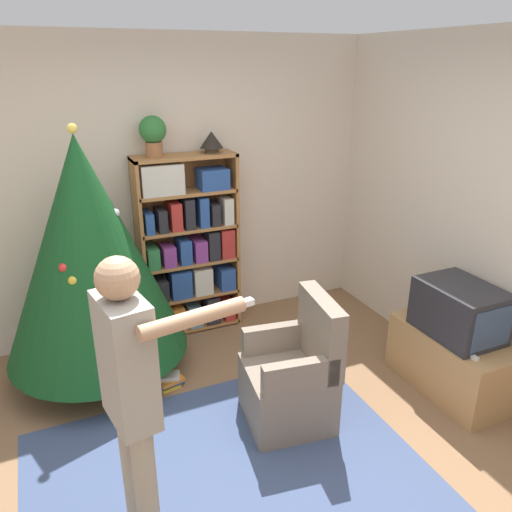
% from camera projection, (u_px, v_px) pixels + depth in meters
% --- Properties ---
extents(ground_plane, '(14.00, 14.00, 0.00)m').
position_uv_depth(ground_plane, '(245.00, 485.00, 2.98)').
color(ground_plane, '#846042').
extents(wall_back, '(8.00, 0.10, 2.60)m').
position_uv_depth(wall_back, '(147.00, 191.00, 4.37)').
color(wall_back, beige).
rests_on(wall_back, ground_plane).
extents(area_rug, '(2.36, 1.74, 0.01)m').
position_uv_depth(area_rug, '(227.00, 472.00, 3.07)').
color(area_rug, '#3D4C70').
rests_on(area_rug, ground_plane).
extents(bookshelf, '(0.89, 0.29, 1.63)m').
position_uv_depth(bookshelf, '(188.00, 248.00, 4.47)').
color(bookshelf, '#A8703D').
rests_on(bookshelf, ground_plane).
extents(tv_stand, '(0.47, 0.93, 0.48)m').
position_uv_depth(tv_stand, '(451.00, 361.00, 3.79)').
color(tv_stand, tan).
rests_on(tv_stand, ground_plane).
extents(television, '(0.43, 0.60, 0.39)m').
position_uv_depth(television, '(460.00, 310.00, 3.63)').
color(television, '#28282D').
rests_on(television, tv_stand).
extents(game_remote, '(0.04, 0.12, 0.02)m').
position_uv_depth(game_remote, '(471.00, 355.00, 3.41)').
color(game_remote, white).
rests_on(game_remote, tv_stand).
extents(christmas_tree, '(1.38, 1.38, 1.98)m').
position_uv_depth(christmas_tree, '(88.00, 250.00, 3.69)').
color(christmas_tree, '#4C3323').
rests_on(christmas_tree, ground_plane).
extents(armchair, '(0.64, 0.63, 0.92)m').
position_uv_depth(armchair, '(293.00, 379.00, 3.43)').
color(armchair, '#7A6B5B').
rests_on(armchair, ground_plane).
extents(standing_person, '(0.68, 0.46, 1.63)m').
position_uv_depth(standing_person, '(132.00, 392.00, 2.26)').
color(standing_person, '#9E937F').
rests_on(standing_person, ground_plane).
extents(potted_plant, '(0.22, 0.22, 0.33)m').
position_uv_depth(potted_plant, '(153.00, 133.00, 4.01)').
color(potted_plant, '#935B38').
rests_on(potted_plant, bookshelf).
extents(table_lamp, '(0.20, 0.20, 0.18)m').
position_uv_depth(table_lamp, '(211.00, 141.00, 4.23)').
color(table_lamp, '#473828').
rests_on(table_lamp, bookshelf).
extents(book_pile_near_tree, '(0.22, 0.19, 0.11)m').
position_uv_depth(book_pile_near_tree, '(170.00, 380.00, 3.87)').
color(book_pile_near_tree, gold).
rests_on(book_pile_near_tree, ground_plane).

